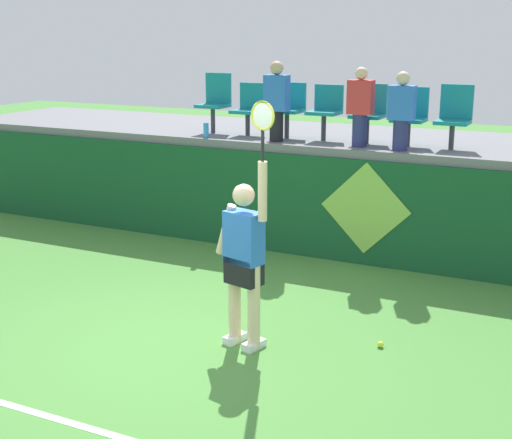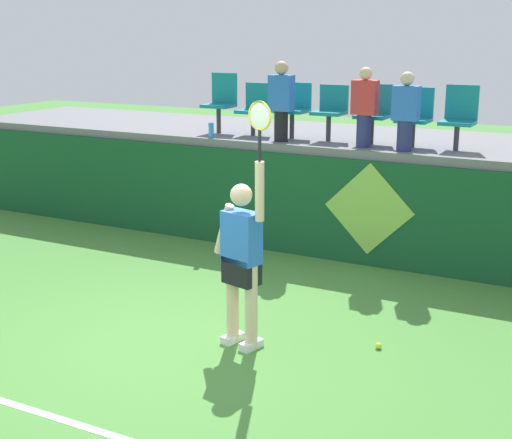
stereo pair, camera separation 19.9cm
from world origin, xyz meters
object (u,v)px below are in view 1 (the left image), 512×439
Objects in this scene: water_bottle at (206,130)px; spectator_1 at (402,110)px; tennis_player at (244,256)px; spectator_2 at (277,100)px; tennis_ball at (380,344)px; stadium_chair_4 at (369,110)px; stadium_chair_0 at (215,100)px; stadium_chair_1 at (250,107)px; stadium_chair_3 at (326,109)px; stadium_chair_6 at (454,115)px; stadium_chair_2 at (289,106)px; stadium_chair_5 at (410,114)px; spectator_0 at (360,106)px.

water_bottle is 2.95m from spectator_1.
tennis_player is 2.41× the size of spectator_1.
spectator_2 reaches higher than spectator_1.
water_bottle is at bearing 143.13° from tennis_ball.
stadium_chair_4 is at bearing 141.88° from spectator_1.
stadium_chair_0 is 1.17× the size of stadium_chair_1.
stadium_chair_4 reaches higher than stadium_chair_3.
stadium_chair_0 is at bearing 160.32° from spectator_2.
stadium_chair_4 reaches higher than water_bottle.
stadium_chair_0 is 3.70m from stadium_chair_6.
stadium_chair_6 is at bearing 38.11° from spectator_1.
spectator_1 is at bearing 103.14° from tennis_ball.
stadium_chair_0 is at bearing 179.88° from stadium_chair_4.
spectator_1 is (1.83, -0.46, 0.08)m from stadium_chair_2.
water_bottle is at bearing 125.34° from tennis_player.
stadium_chair_1 is at bearing 145.80° from spectator_2.
spectator_1 reaches higher than tennis_ball.
water_bottle is 0.28× the size of stadium_chair_5.
stadium_chair_1 is 0.94× the size of stadium_chair_4.
stadium_chair_1 is 2.49m from stadium_chair_5.
stadium_chair_1 is at bearing 179.77° from stadium_chair_2.
tennis_ball is 4.35m from spectator_2.
stadium_chair_6 is (1.19, 0.01, -0.00)m from stadium_chair_4.
spectator_2 is at bearing -169.45° from stadium_chair_6.
stadium_chair_0 reaches higher than stadium_chair_1.
stadium_chair_0 is 0.80× the size of spectator_2.
tennis_ball is at bearing -76.86° from spectator_1.
stadium_chair_0 is 3.10m from stadium_chair_5.
stadium_chair_2 is 1.24m from stadium_chair_4.
stadium_chair_2 is 1.01× the size of stadium_chair_5.
stadium_chair_1 is at bearing -179.95° from stadium_chair_5.
stadium_chair_2 is (0.66, -0.00, 0.03)m from stadium_chair_1.
stadium_chair_1 is 1.94m from spectator_0.
stadium_chair_2 is 0.46m from spectator_2.
stadium_chair_5 is 0.94× the size of stadium_chair_6.
spectator_0 is 0.60m from spectator_1.
spectator_1 is (-0.00, -0.47, 0.10)m from stadium_chair_5.
stadium_chair_3 reaches higher than tennis_ball.
tennis_ball is at bearing -88.98° from stadium_chair_6.
spectator_1 is 0.91× the size of spectator_2.
water_bottle is at bearing -171.64° from spectator_2.
stadium_chair_5 is at bearing 0.15° from stadium_chair_2.
stadium_chair_0 is 1.11× the size of stadium_chair_4.
stadium_chair_4 reaches higher than stadium_chair_5.
tennis_ball is 4.05m from stadium_chair_4.
stadium_chair_4 is 0.97× the size of stadium_chair_6.
stadium_chair_2 is at bearing 165.88° from spectator_1.
stadium_chair_2 is 1.31m from spectator_0.
stadium_chair_0 is at bearing 179.57° from stadium_chair_2.
stadium_chair_1 is 0.81m from spectator_2.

